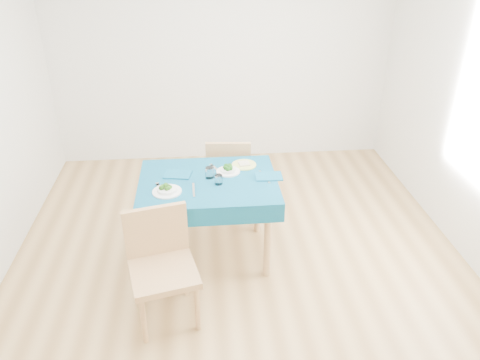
{
  "coord_description": "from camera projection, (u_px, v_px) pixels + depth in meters",
  "views": [
    {
      "loc": [
        -0.3,
        -3.22,
        2.61
      ],
      "look_at": [
        0.0,
        0.0,
        0.85
      ],
      "focal_mm": 35.0,
      "sensor_mm": 36.0,
      "label": 1
    }
  ],
  "objects": [
    {
      "name": "tumbler_side",
      "position": [
        219.0,
        180.0,
        3.79
      ],
      "size": [
        0.06,
        0.06,
        0.08
      ],
      "primitive_type": "cylinder",
      "color": "white",
      "rests_on": "table"
    },
    {
      "name": "tumbler_center",
      "position": [
        210.0,
        173.0,
        3.89
      ],
      "size": [
        0.07,
        0.07,
        0.09
      ],
      "primitive_type": "cylinder",
      "color": "white",
      "rests_on": "table"
    },
    {
      "name": "fork_far",
      "position": [
        216.0,
        169.0,
        4.04
      ],
      "size": [
        0.1,
        0.18,
        0.0
      ],
      "primitive_type": "cube",
      "rotation": [
        0.0,
        0.0,
        0.42
      ],
      "color": "silver",
      "rests_on": "table"
    },
    {
      "name": "side_plate",
      "position": [
        244.0,
        165.0,
        4.11
      ],
      "size": [
        0.21,
        0.21,
        0.01
      ],
      "primitive_type": "cylinder",
      "color": "#CEDA6A",
      "rests_on": "table"
    },
    {
      "name": "table",
      "position": [
        209.0,
        219.0,
        4.05
      ],
      "size": [
        1.13,
        0.86,
        0.76
      ],
      "primitive_type": "cube",
      "color": "navy",
      "rests_on": "ground"
    },
    {
      "name": "fork_near",
      "position": [
        160.0,
        189.0,
        3.73
      ],
      "size": [
        0.08,
        0.19,
        0.0
      ],
      "primitive_type": "cube",
      "rotation": [
        0.0,
        0.0,
        0.28
      ],
      "color": "silver",
      "rests_on": "table"
    },
    {
      "name": "chair_near",
      "position": [
        162.0,
        255.0,
        3.27
      ],
      "size": [
        0.57,
        0.6,
        1.16
      ],
      "primitive_type": "cube",
      "rotation": [
        0.0,
        0.0,
        0.23
      ],
      "color": "#AA804F",
      "rests_on": "ground"
    },
    {
      "name": "bowl_far",
      "position": [
        228.0,
        169.0,
        3.98
      ],
      "size": [
        0.2,
        0.2,
        0.06
      ],
      "primitive_type": null,
      "color": "white",
      "rests_on": "table"
    },
    {
      "name": "knife_near",
      "position": [
        194.0,
        190.0,
        3.72
      ],
      "size": [
        0.02,
        0.23,
        0.0
      ],
      "primitive_type": "cube",
      "rotation": [
        0.0,
        0.0,
        0.03
      ],
      "color": "silver",
      "rests_on": "table"
    },
    {
      "name": "knife_far",
      "position": [
        265.0,
        177.0,
        3.92
      ],
      "size": [
        0.07,
        0.23,
        0.0
      ],
      "primitive_type": "cube",
      "rotation": [
        0.0,
        0.0,
        0.22
      ],
      "color": "silver",
      "rests_on": "table"
    },
    {
      "name": "bowl_near",
      "position": [
        167.0,
        188.0,
        3.68
      ],
      "size": [
        0.23,
        0.23,
        0.07
      ],
      "primitive_type": null,
      "color": "white",
      "rests_on": "table"
    },
    {
      "name": "chair_far",
      "position": [
        229.0,
        165.0,
        4.63
      ],
      "size": [
        0.46,
        0.49,
        1.05
      ],
      "primitive_type": "cube",
      "rotation": [
        0.0,
        0.0,
        3.06
      ],
      "color": "#AA804F",
      "rests_on": "ground"
    },
    {
      "name": "room_shell",
      "position": [
        240.0,
        121.0,
        3.44
      ],
      "size": [
        4.02,
        4.52,
        2.73
      ],
      "color": "olive",
      "rests_on": "ground"
    },
    {
      "name": "napkin_near",
      "position": [
        178.0,
        174.0,
        3.94
      ],
      "size": [
        0.25,
        0.2,
        0.01
      ],
      "primitive_type": "cube",
      "rotation": [
        0.0,
        0.0,
        -0.2
      ],
      "color": "navy",
      "rests_on": "table"
    },
    {
      "name": "bread_slice",
      "position": [
        244.0,
        164.0,
        4.1
      ],
      "size": [
        0.11,
        0.11,
        0.01
      ],
      "primitive_type": "cube",
      "rotation": [
        0.0,
        0.0,
        0.16
      ],
      "color": "beige",
      "rests_on": "side_plate"
    },
    {
      "name": "napkin_far",
      "position": [
        269.0,
        176.0,
        3.92
      ],
      "size": [
        0.23,
        0.16,
        0.01
      ],
      "primitive_type": "cube",
      "rotation": [
        0.0,
        0.0,
        -0.02
      ],
      "color": "navy",
      "rests_on": "table"
    }
  ]
}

